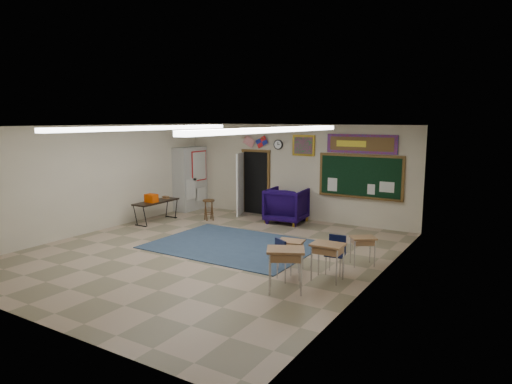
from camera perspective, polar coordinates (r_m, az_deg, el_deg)
The scene contains 25 objects.
floor at distance 11.13m, azimuth -6.00°, elevation -7.46°, with size 9.00×9.00×0.00m, color gray.
back_wall at distance 14.59m, azimuth 4.72°, elevation 2.53°, with size 8.00×0.04×3.00m, color beige.
front_wall at distance 7.81m, azimuth -26.79°, elevation -4.21°, with size 8.00×0.04×3.00m, color beige.
left_wall at distance 13.60m, azimuth -19.62°, elevation 1.55°, with size 0.04×9.00×3.00m, color beige.
right_wall at distance 8.96m, azimuth 14.57°, elevation -1.90°, with size 0.04×9.00×3.00m, color beige.
ceiling at distance 10.67m, azimuth -6.28°, elevation 8.17°, with size 8.00×9.00×0.04m, color silver.
area_rug at distance 11.64m, azimuth -2.80°, elevation -6.63°, with size 4.00×3.00×0.02m, color #30435B.
fluorescent_strips at distance 10.67m, azimuth -6.27°, elevation 7.85°, with size 3.86×6.00×0.10m, color white, non-canonical shape.
doorway at distance 15.25m, azimuth -0.59°, elevation 1.17°, with size 1.10×0.89×2.16m.
chalkboard at distance 13.71m, azimuth 12.88°, elevation 1.76°, with size 2.55×0.14×1.30m.
bulletin_board at distance 13.63m, azimuth 13.03°, elevation 5.87°, with size 2.10×0.05×0.55m.
framed_art_print at distance 14.33m, azimuth 5.96°, elevation 5.81°, with size 0.75×0.05×0.65m.
wall_clock at distance 14.74m, azimuth 2.79°, elevation 5.94°, with size 0.32×0.05×0.32m.
wall_flags at distance 15.14m, azimuth -0.09°, elevation 6.52°, with size 1.16×0.06×0.70m, color red, non-canonical shape.
storage_cabinet at distance 16.13m, azimuth -8.21°, elevation 1.66°, with size 0.59×1.25×2.20m.
wingback_armchair at distance 14.10m, azimuth 3.83°, elevation -1.67°, with size 1.14×1.17×1.07m, color black.
student_chair_reading at distance 14.14m, azimuth 2.81°, elevation -1.96°, with size 0.45×0.45×0.90m, color #080F33, non-canonical shape.
student_chair_desk_a at distance 9.14m, azimuth 4.06°, elevation -8.37°, with size 0.42×0.42×0.85m, color #080F33, non-canonical shape.
student_chair_desk_b at distance 9.60m, azimuth 9.86°, elevation -7.80°, with size 0.40×0.40×0.79m, color #080F33, non-canonical shape.
student_desk_front_left at distance 9.75m, azimuth 4.35°, elevation -7.65°, with size 0.59×0.48×0.64m.
student_desk_front_right at distance 10.29m, azimuth 13.18°, elevation -7.00°, with size 0.66×0.63×0.64m.
student_desk_back_left at distance 8.53m, azimuth 3.70°, elevation -9.43°, with size 0.84×0.77×0.82m.
student_desk_back_right at distance 9.20m, azimuth 8.92°, elevation -8.38°, with size 0.64×0.49×0.75m.
folding_table at distance 14.48m, azimuth -12.36°, elevation -2.27°, with size 0.57×1.60×0.90m.
wooden_stool at distance 14.45m, azimuth -5.92°, elevation -2.21°, with size 0.37×0.37×0.65m.
Camera 1 is at (6.53, -8.43, 3.17)m, focal length 32.00 mm.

